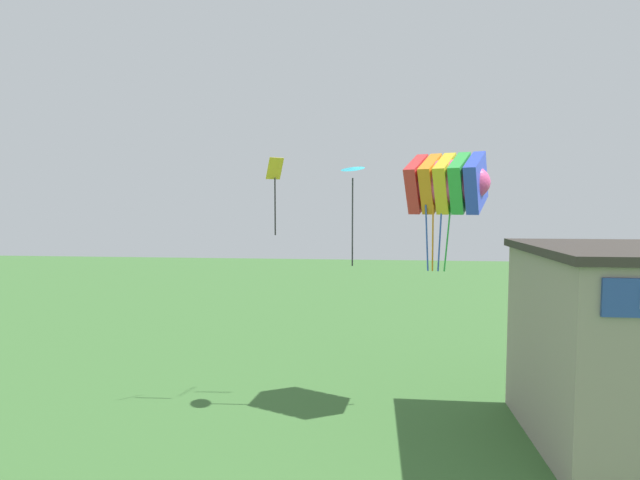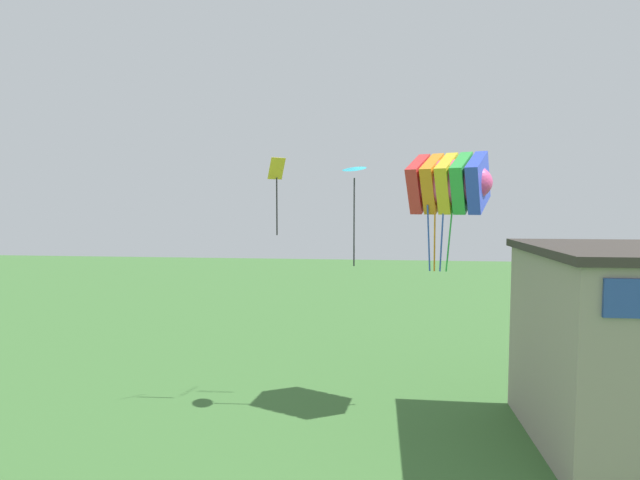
{
  "view_description": "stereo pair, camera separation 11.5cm",
  "coord_description": "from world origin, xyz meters",
  "views": [
    {
      "loc": [
        1.2,
        -3.66,
        6.99
      ],
      "look_at": [
        0.0,
        7.72,
        6.19
      ],
      "focal_mm": 28.0,
      "sensor_mm": 36.0,
      "label": 1
    },
    {
      "loc": [
        1.31,
        -3.65,
        6.99
      ],
      "look_at": [
        0.0,
        7.72,
        6.19
      ],
      "focal_mm": 28.0,
      "sensor_mm": 36.0,
      "label": 2
    }
  ],
  "objects": [
    {
      "name": "kite_yellow_diamond",
      "position": [
        -2.18,
        13.46,
        7.78
      ],
      "size": [
        0.63,
        0.6,
        2.68
      ],
      "color": "yellow"
    },
    {
      "name": "kite_cyan_delta",
      "position": [
        0.53,
        13.19,
        7.95
      ],
      "size": [
        1.07,
        1.06,
        3.44
      ],
      "color": "#2DB2C6"
    },
    {
      "name": "kite_rainbow_parafoil",
      "position": [
        3.69,
        13.69,
        7.72
      ],
      "size": [
        3.47,
        3.05,
        4.06
      ],
      "color": "#E54C8C"
    }
  ]
}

